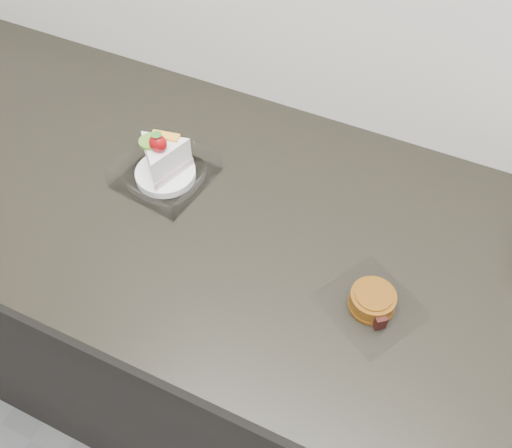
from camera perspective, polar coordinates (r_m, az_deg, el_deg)
counter at (r=1.36m, az=4.50°, el=-13.37°), size 2.04×0.64×0.90m
cake_tray at (r=1.06m, az=-9.16°, el=5.73°), size 0.17×0.17×0.12m
mooncake_wrap at (r=0.91m, az=11.56°, el=-7.65°), size 0.19×0.18×0.03m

